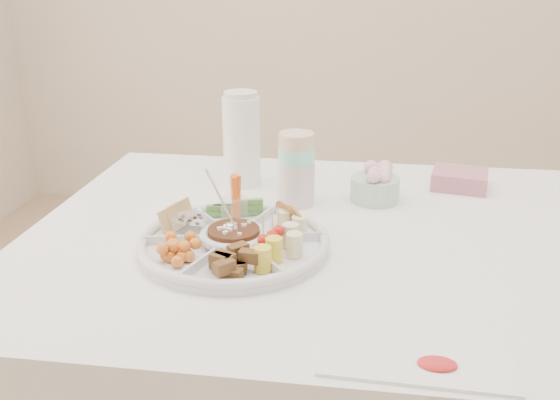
# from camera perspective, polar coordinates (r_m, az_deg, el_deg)

# --- Properties ---
(dining_table) EXTENTS (1.52, 1.02, 0.76)m
(dining_table) POSITION_cam_1_polar(r_m,az_deg,el_deg) (1.48, 8.64, -16.76)
(dining_table) COLOR white
(dining_table) RESTS_ON floor
(party_tray) EXTENTS (0.45, 0.45, 0.04)m
(party_tray) POSITION_cam_1_polar(r_m,az_deg,el_deg) (1.20, -4.46, -3.77)
(party_tray) COLOR white
(party_tray) RESTS_ON dining_table
(bean_dip) EXTENTS (0.12, 0.12, 0.04)m
(bean_dip) POSITION_cam_1_polar(r_m,az_deg,el_deg) (1.20, -4.47, -3.45)
(bean_dip) COLOR #3E2514
(bean_dip) RESTS_ON party_tray
(tortillas) EXTENTS (0.11, 0.11, 0.05)m
(tortillas) POSITION_cam_1_polar(r_m,az_deg,el_deg) (1.25, 0.72, -1.51)
(tortillas) COLOR #AB6F41
(tortillas) RESTS_ON party_tray
(carrot_cucumber) EXTENTS (0.14, 0.14, 0.11)m
(carrot_cucumber) POSITION_cam_1_polar(r_m,az_deg,el_deg) (1.30, -4.41, 0.31)
(carrot_cucumber) COLOR orange
(carrot_cucumber) RESTS_ON party_tray
(pita_raisins) EXTENTS (0.13, 0.13, 0.06)m
(pita_raisins) POSITION_cam_1_polar(r_m,az_deg,el_deg) (1.26, -9.57, -1.71)
(pita_raisins) COLOR tan
(pita_raisins) RESTS_ON party_tray
(cherries) EXTENTS (0.12, 0.12, 0.04)m
(cherries) POSITION_cam_1_polar(r_m,az_deg,el_deg) (1.14, -10.21, -4.62)
(cherries) COLOR orange
(cherries) RESTS_ON party_tray
(granola_chunks) EXTENTS (0.12, 0.12, 0.04)m
(granola_chunks) POSITION_cam_1_polar(r_m,az_deg,el_deg) (1.08, -4.61, -6.05)
(granola_chunks) COLOR #3E301B
(granola_chunks) RESTS_ON party_tray
(banana_tomato) EXTENTS (0.12, 0.12, 0.09)m
(banana_tomato) POSITION_cam_1_polar(r_m,az_deg,el_deg) (1.13, 1.16, -3.37)
(banana_tomato) COLOR #EFEF84
(banana_tomato) RESTS_ON party_tray
(cup_stack) EXTENTS (0.11, 0.11, 0.25)m
(cup_stack) POSITION_cam_1_polar(r_m,az_deg,el_deg) (1.40, 1.58, 4.37)
(cup_stack) COLOR #AFD1A9
(cup_stack) RESTS_ON dining_table
(thermos) EXTENTS (0.10, 0.10, 0.25)m
(thermos) POSITION_cam_1_polar(r_m,az_deg,el_deg) (1.53, -3.72, 5.96)
(thermos) COLOR white
(thermos) RESTS_ON dining_table
(flower_bowl) EXTENTS (0.14, 0.14, 0.09)m
(flower_bowl) POSITION_cam_1_polar(r_m,az_deg,el_deg) (1.46, 9.15, 1.59)
(flower_bowl) COLOR #88B194
(flower_bowl) RESTS_ON dining_table
(napkin_stack) EXTENTS (0.16, 0.14, 0.05)m
(napkin_stack) POSITION_cam_1_polar(r_m,az_deg,el_deg) (1.60, 16.89, 1.93)
(napkin_stack) COLOR #B36D7B
(napkin_stack) RESTS_ON dining_table
(placemat) EXTENTS (0.28, 0.10, 0.01)m
(placemat) POSITION_cam_1_polar(r_m,az_deg,el_deg) (0.90, 12.90, -15.25)
(placemat) COLOR white
(placemat) RESTS_ON dining_table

